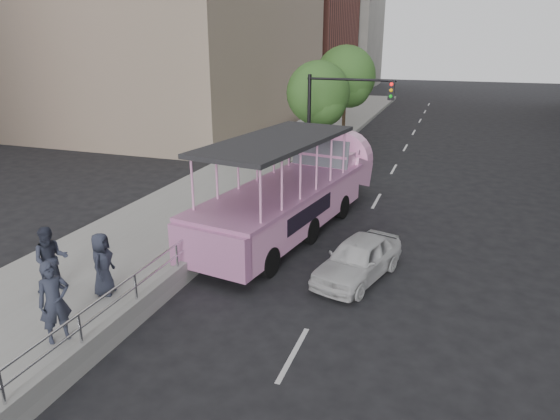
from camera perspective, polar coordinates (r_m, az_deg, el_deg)
The scene contains 14 objects.
ground at distance 13.72m, azimuth 0.09°, elevation -10.81°, with size 160.00×160.00×0.00m, color black.
sidewalk at distance 24.27m, azimuth -4.95°, elevation 3.01°, with size 5.50×80.00×0.30m, color #989893.
kerb_wall at distance 16.28m, azimuth -8.00°, elevation -4.10°, with size 0.24×30.00×0.36m, color gray.
guardrail at distance 16.04m, azimuth -8.10°, elevation -1.92°, with size 0.07×22.00×0.71m.
duck_boat at distance 18.72m, azimuth 1.85°, elevation 2.03°, with size 4.31×11.24×3.64m.
car at distance 15.05m, azimuth 8.92°, elevation -5.51°, with size 1.50×3.71×1.27m, color silver.
pedestrian_near at distance 12.37m, azimuth -24.38°, elevation -9.55°, with size 0.71×0.46×1.93m, color #2A2E3D.
pedestrian_mid at distance 14.74m, azimuth -24.72°, elevation -5.18°, with size 0.90×0.70×1.85m, color #2A2E3D.
pedestrian_far at distance 14.11m, azimuth -19.64°, elevation -5.82°, with size 0.85×0.55×1.73m, color #2A2E3D.
parking_sign at distance 22.76m, azimuth 1.12°, elevation 5.81°, with size 0.09×0.57×2.54m.
traffic_signal at distance 24.62m, azimuth 6.07°, elevation 11.17°, with size 4.20×0.32×5.20m.
street_tree_near at distance 28.27m, azimuth 4.54°, elevation 12.88°, with size 3.52×3.52×5.72m.
street_tree_far at distance 33.99m, azimuth 7.62°, elevation 14.64°, with size 3.97×3.97×6.45m.
midrise_stone_b at distance 77.89m, azimuth 4.85°, elevation 21.33°, with size 16.00×14.00×20.00m, color gray.
Camera 1 is at (3.92, -11.24, 6.84)m, focal length 32.00 mm.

